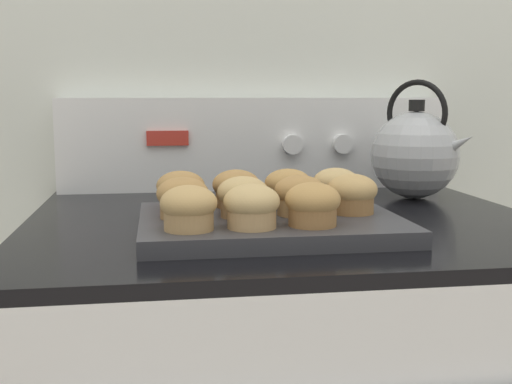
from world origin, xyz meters
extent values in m
cube|color=silver|center=(0.00, 0.70, 1.20)|extent=(8.00, 0.05, 2.40)
cube|color=black|center=(0.00, 0.35, 0.88)|extent=(0.76, 0.66, 0.02)
cube|color=white|center=(0.00, 0.65, 0.98)|extent=(0.75, 0.05, 0.18)
cube|color=#B72D23|center=(-0.17, 0.62, 1.00)|extent=(0.08, 0.01, 0.03)
cylinder|color=white|center=(0.07, 0.61, 0.98)|extent=(0.04, 0.02, 0.04)
cylinder|color=white|center=(0.17, 0.61, 0.98)|extent=(0.04, 0.02, 0.04)
cylinder|color=white|center=(0.27, 0.61, 0.98)|extent=(0.04, 0.02, 0.04)
cube|color=#38383D|center=(-0.04, 0.24, 0.90)|extent=(0.34, 0.27, 0.02)
cylinder|color=tan|center=(-0.15, 0.16, 0.93)|extent=(0.06, 0.06, 0.03)
ellipsoid|color=tan|center=(-0.15, 0.16, 0.95)|extent=(0.07, 0.07, 0.04)
cylinder|color=tan|center=(-0.08, 0.16, 0.93)|extent=(0.06, 0.06, 0.03)
ellipsoid|color=tan|center=(-0.08, 0.16, 0.95)|extent=(0.07, 0.07, 0.04)
cylinder|color=olive|center=(0.00, 0.17, 0.93)|extent=(0.06, 0.06, 0.03)
ellipsoid|color=tan|center=(0.00, 0.17, 0.95)|extent=(0.07, 0.07, 0.04)
cylinder|color=olive|center=(-0.16, 0.24, 0.93)|extent=(0.06, 0.06, 0.03)
ellipsoid|color=#B2844C|center=(-0.16, 0.24, 0.95)|extent=(0.07, 0.07, 0.04)
cylinder|color=#A37A4C|center=(-0.08, 0.24, 0.93)|extent=(0.06, 0.06, 0.03)
ellipsoid|color=tan|center=(-0.08, 0.24, 0.95)|extent=(0.07, 0.07, 0.04)
cylinder|color=tan|center=(0.00, 0.24, 0.93)|extent=(0.06, 0.06, 0.03)
ellipsoid|color=#B2844C|center=(0.00, 0.24, 0.95)|extent=(0.07, 0.07, 0.04)
cylinder|color=olive|center=(0.07, 0.24, 0.93)|extent=(0.06, 0.06, 0.03)
ellipsoid|color=tan|center=(0.07, 0.24, 0.95)|extent=(0.07, 0.07, 0.04)
cylinder|color=olive|center=(-0.16, 0.31, 0.93)|extent=(0.06, 0.06, 0.03)
ellipsoid|color=#B2844C|center=(-0.16, 0.31, 0.95)|extent=(0.07, 0.07, 0.04)
cylinder|color=olive|center=(-0.08, 0.32, 0.93)|extent=(0.06, 0.06, 0.03)
ellipsoid|color=#B2844C|center=(-0.08, 0.32, 0.95)|extent=(0.07, 0.07, 0.04)
cylinder|color=#A37A4C|center=(0.00, 0.32, 0.93)|extent=(0.06, 0.06, 0.03)
ellipsoid|color=tan|center=(0.00, 0.32, 0.95)|extent=(0.07, 0.07, 0.04)
cylinder|color=#A37A4C|center=(0.07, 0.32, 0.93)|extent=(0.06, 0.06, 0.03)
ellipsoid|color=tan|center=(0.07, 0.32, 0.95)|extent=(0.07, 0.07, 0.04)
sphere|color=#ADAFB5|center=(0.26, 0.49, 0.97)|extent=(0.15, 0.15, 0.15)
cylinder|color=black|center=(0.26, 0.49, 1.06)|extent=(0.03, 0.03, 0.02)
cone|color=#ADAFB5|center=(0.31, 0.43, 0.99)|extent=(0.08, 0.09, 0.07)
torus|color=black|center=(0.26, 0.49, 1.04)|extent=(0.08, 0.10, 0.12)
camera|label=1|loc=(-0.19, -0.59, 1.07)|focal=45.00mm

